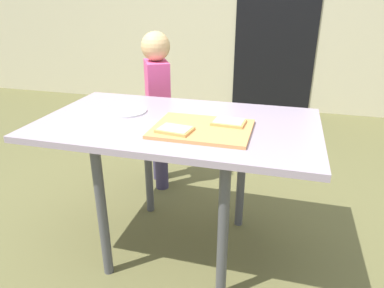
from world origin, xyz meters
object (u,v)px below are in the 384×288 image
Objects in this scene: dining_table at (178,136)px; pizza_slice_near_left at (175,130)px; child_left at (158,100)px; plate_white_left at (126,111)px; cutting_board at (202,129)px; pizza_slice_far_right at (229,122)px.

pizza_slice_near_left reaches higher than dining_table.
pizza_slice_near_left is 0.90m from child_left.
pizza_slice_near_left is at bearing -34.48° from plate_white_left.
cutting_board reaches higher than dining_table.
pizza_slice_far_right reaches higher than plate_white_left.
child_left is at bearing 115.46° from pizza_slice_near_left.
pizza_slice_near_left is (-0.20, -0.15, 0.00)m from pizza_slice_far_right.
dining_table is 6.20× the size of plate_white_left.
pizza_slice_near_left reaches higher than cutting_board.
plate_white_left is 0.58m from child_left.
cutting_board is at bearing -31.89° from dining_table.
child_left is (-0.34, 0.64, -0.02)m from dining_table.
pizza_slice_far_right is 0.26m from pizza_slice_near_left.
pizza_slice_far_right reaches higher than cutting_board.
plate_white_left is (-0.54, 0.08, -0.02)m from pizza_slice_far_right.
pizza_slice_near_left is at bearing -143.38° from pizza_slice_far_right.
pizza_slice_near_left reaches higher than plate_white_left.
dining_table is at bearing -12.49° from plate_white_left.
cutting_board is 0.13m from pizza_slice_far_right.
child_left is at bearing 123.66° from cutting_board.
plate_white_left is (-0.30, 0.07, 0.08)m from dining_table.
pizza_slice_far_right is at bearing -8.29° from plate_white_left.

